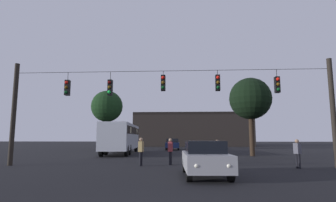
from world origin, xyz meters
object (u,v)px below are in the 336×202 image
(city_bus, at_px, (122,136))
(pedestrian_crossing_left, at_px, (170,150))
(pedestrian_near_bus, at_px, (298,152))
(tree_left_silhouette, at_px, (107,107))
(pedestrian_crossing_right, at_px, (217,151))
(tree_behind_building, at_px, (250,99))
(car_far_left, at_px, (173,144))
(pedestrian_crossing_center, at_px, (141,150))
(car_near_right, at_px, (205,158))

(city_bus, xyz_separation_m, pedestrian_crossing_left, (5.62, -10.98, -0.96))
(pedestrian_crossing_left, bearing_deg, pedestrian_near_bus, -12.24)
(city_bus, height_order, tree_left_silhouette, tree_left_silhouette)
(pedestrian_crossing_left, distance_m, pedestrian_crossing_right, 2.86)
(city_bus, distance_m, tree_behind_building, 13.34)
(car_far_left, height_order, tree_left_silhouette, tree_left_silhouette)
(tree_behind_building, bearing_deg, pedestrian_crossing_right, -115.12)
(city_bus, relative_size, pedestrian_crossing_center, 6.73)
(pedestrian_near_bus, bearing_deg, pedestrian_crossing_right, 167.60)
(pedestrian_crossing_left, bearing_deg, tree_left_silhouette, 116.65)
(car_near_right, xyz_separation_m, pedestrian_crossing_right, (1.05, 4.29, 0.06))
(pedestrian_crossing_right, bearing_deg, car_far_left, 99.55)
(tree_left_silhouette, bearing_deg, city_bus, -63.97)
(car_near_right, relative_size, pedestrian_crossing_left, 2.73)
(car_far_left, distance_m, tree_behind_building, 14.88)
(pedestrian_crossing_center, bearing_deg, tree_left_silhouette, 111.64)
(car_near_right, distance_m, pedestrian_crossing_center, 5.39)
(pedestrian_near_bus, xyz_separation_m, tree_left_silhouette, (-16.67, 20.70, 4.94))
(pedestrian_crossing_left, height_order, tree_behind_building, tree_behind_building)
(tree_left_silhouette, bearing_deg, pedestrian_crossing_left, -63.35)
(car_near_right, xyz_separation_m, pedestrian_crossing_left, (-1.75, 4.89, 0.11))
(pedestrian_crossing_left, bearing_deg, car_near_right, -70.29)
(pedestrian_crossing_right, xyz_separation_m, pedestrian_near_bus, (4.25, -0.93, 0.03))
(car_far_left, height_order, pedestrian_crossing_center, pedestrian_crossing_center)
(car_far_left, bearing_deg, tree_left_silhouette, -172.46)
(car_far_left, bearing_deg, pedestrian_crossing_right, -80.45)
(city_bus, distance_m, pedestrian_crossing_center, 12.41)
(pedestrian_crossing_right, relative_size, pedestrian_near_bus, 0.97)
(pedestrian_near_bus, distance_m, tree_behind_building, 10.90)
(car_far_left, relative_size, tree_left_silhouette, 0.54)
(pedestrian_crossing_center, height_order, tree_left_silhouette, tree_left_silhouette)
(car_near_right, height_order, pedestrian_near_bus, pedestrian_near_bus)
(car_near_right, height_order, pedestrian_crossing_right, pedestrian_crossing_right)
(car_far_left, xyz_separation_m, pedestrian_crossing_center, (-0.99, -21.11, 0.14))
(city_bus, bearing_deg, pedestrian_crossing_left, -62.89)
(pedestrian_crossing_right, bearing_deg, tree_behind_building, 64.88)
(city_bus, bearing_deg, pedestrian_near_bus, -44.64)
(pedestrian_crossing_center, height_order, tree_behind_building, tree_behind_building)
(pedestrian_near_bus, relative_size, tree_behind_building, 0.22)
(pedestrian_crossing_left, xyz_separation_m, pedestrian_crossing_right, (2.80, -0.60, -0.06))
(city_bus, relative_size, pedestrian_crossing_right, 7.30)
(city_bus, height_order, tree_behind_building, tree_behind_building)
(car_near_right, bearing_deg, tree_left_silhouette, 115.30)
(city_bus, distance_m, pedestrian_crossing_left, 12.37)
(car_near_right, height_order, car_far_left, same)
(car_far_left, height_order, pedestrian_near_bus, pedestrian_near_bus)
(city_bus, bearing_deg, car_near_right, -65.08)
(city_bus, xyz_separation_m, tree_left_silhouette, (-4.00, 8.20, 3.96))
(tree_left_silhouette, bearing_deg, car_near_right, -64.70)
(pedestrian_crossing_left, bearing_deg, city_bus, 117.11)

